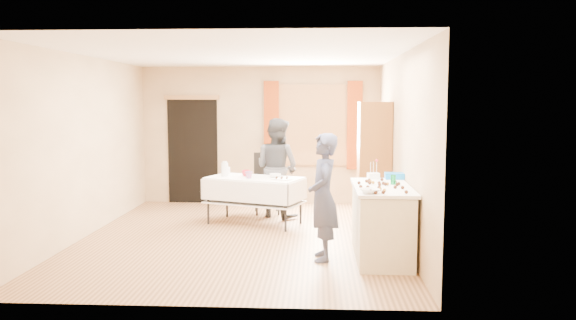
# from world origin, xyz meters

# --- Properties ---
(floor) EXTENTS (4.50, 5.50, 0.02)m
(floor) POSITION_xyz_m (0.00, 0.00, -0.01)
(floor) COLOR #9E7047
(floor) RESTS_ON ground
(ceiling) EXTENTS (4.50, 5.50, 0.02)m
(ceiling) POSITION_xyz_m (0.00, 0.00, 2.61)
(ceiling) COLOR white
(ceiling) RESTS_ON floor
(wall_back) EXTENTS (4.50, 0.02, 2.60)m
(wall_back) POSITION_xyz_m (0.00, 2.76, 1.30)
(wall_back) COLOR tan
(wall_back) RESTS_ON floor
(wall_front) EXTENTS (4.50, 0.02, 2.60)m
(wall_front) POSITION_xyz_m (0.00, -2.76, 1.30)
(wall_front) COLOR tan
(wall_front) RESTS_ON floor
(wall_left) EXTENTS (0.02, 5.50, 2.60)m
(wall_left) POSITION_xyz_m (-2.26, 0.00, 1.30)
(wall_left) COLOR tan
(wall_left) RESTS_ON floor
(wall_right) EXTENTS (0.02, 5.50, 2.60)m
(wall_right) POSITION_xyz_m (2.26, 0.00, 1.30)
(wall_right) COLOR tan
(wall_right) RESTS_ON floor
(window_frame) EXTENTS (1.32, 0.06, 1.52)m
(window_frame) POSITION_xyz_m (1.00, 2.72, 1.50)
(window_frame) COLOR olive
(window_frame) RESTS_ON wall_back
(window_pane) EXTENTS (1.20, 0.02, 1.40)m
(window_pane) POSITION_xyz_m (1.00, 2.71, 1.50)
(window_pane) COLOR white
(window_pane) RESTS_ON wall_back
(curtain_left) EXTENTS (0.28, 0.06, 1.65)m
(curtain_left) POSITION_xyz_m (0.22, 2.67, 1.50)
(curtain_left) COLOR #8C340D
(curtain_left) RESTS_ON wall_back
(curtain_right) EXTENTS (0.28, 0.06, 1.65)m
(curtain_right) POSITION_xyz_m (1.78, 2.67, 1.50)
(curtain_right) COLOR #8C340D
(curtain_right) RESTS_ON wall_back
(doorway) EXTENTS (0.95, 0.04, 2.00)m
(doorway) POSITION_xyz_m (-1.30, 2.73, 1.00)
(doorway) COLOR black
(doorway) RESTS_ON floor
(door_lintel) EXTENTS (1.05, 0.06, 0.08)m
(door_lintel) POSITION_xyz_m (-1.30, 2.70, 2.02)
(door_lintel) COLOR olive
(door_lintel) RESTS_ON wall_back
(cabinet) EXTENTS (0.50, 0.60, 1.94)m
(cabinet) POSITION_xyz_m (1.99, 1.06, 0.97)
(cabinet) COLOR brown
(cabinet) RESTS_ON floor
(counter) EXTENTS (0.69, 1.46, 0.91)m
(counter) POSITION_xyz_m (1.89, -0.97, 0.45)
(counter) COLOR beige
(counter) RESTS_ON floor
(party_table) EXTENTS (1.67, 1.23, 0.75)m
(party_table) POSITION_xyz_m (0.09, 0.89, 0.45)
(party_table) COLOR black
(party_table) RESTS_ON floor
(chair) EXTENTS (0.50, 0.50, 1.05)m
(chair) POSITION_xyz_m (0.21, 1.77, 0.31)
(chair) COLOR black
(chair) RESTS_ON floor
(girl) EXTENTS (0.62, 0.45, 1.56)m
(girl) POSITION_xyz_m (1.16, -1.08, 0.78)
(girl) COLOR #2A2E4A
(girl) RESTS_ON floor
(woman) EXTENTS (1.40, 1.38, 1.67)m
(woman) POSITION_xyz_m (0.41, 1.47, 0.83)
(woman) COLOR black
(woman) RESTS_ON floor
(soda_can) EXTENTS (0.08, 0.08, 0.12)m
(soda_can) POSITION_xyz_m (2.04, -0.85, 0.97)
(soda_can) COLOR #0E8D41
(soda_can) RESTS_ON counter
(mixing_bowl) EXTENTS (0.37, 0.37, 0.05)m
(mixing_bowl) POSITION_xyz_m (1.68, -1.55, 0.94)
(mixing_bowl) COLOR white
(mixing_bowl) RESTS_ON counter
(foam_block) EXTENTS (0.17, 0.14, 0.08)m
(foam_block) POSITION_xyz_m (1.84, -0.35, 0.95)
(foam_block) COLOR white
(foam_block) RESTS_ON counter
(blue_basket) EXTENTS (0.30, 0.21, 0.08)m
(blue_basket) POSITION_xyz_m (2.15, -0.33, 0.95)
(blue_basket) COLOR blue
(blue_basket) RESTS_ON counter
(pitcher) EXTENTS (0.15, 0.15, 0.22)m
(pitcher) POSITION_xyz_m (-0.39, 0.97, 0.86)
(pitcher) COLOR silver
(pitcher) RESTS_ON party_table
(cup_red) EXTENTS (0.23, 0.23, 0.10)m
(cup_red) POSITION_xyz_m (-0.05, 1.00, 0.80)
(cup_red) COLOR red
(cup_red) RESTS_ON party_table
(cup_rainbow) EXTENTS (0.23, 0.23, 0.11)m
(cup_rainbow) POSITION_xyz_m (0.02, 0.77, 0.80)
(cup_rainbow) COLOR red
(cup_rainbow) RESTS_ON party_table
(small_bowl) EXTENTS (0.27, 0.27, 0.06)m
(small_bowl) POSITION_xyz_m (0.42, 0.91, 0.78)
(small_bowl) COLOR white
(small_bowl) RESTS_ON party_table
(pastry_tray) EXTENTS (0.34, 0.31, 0.02)m
(pastry_tray) POSITION_xyz_m (0.55, 0.62, 0.76)
(pastry_tray) COLOR white
(pastry_tray) RESTS_ON party_table
(bottle) EXTENTS (0.15, 0.15, 0.17)m
(bottle) POSITION_xyz_m (-0.41, 1.28, 0.84)
(bottle) COLOR white
(bottle) RESTS_ON party_table
(cake_balls) EXTENTS (0.53, 1.11, 0.04)m
(cake_balls) POSITION_xyz_m (1.87, -1.05, 0.93)
(cake_balls) COLOR #3F2314
(cake_balls) RESTS_ON counter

